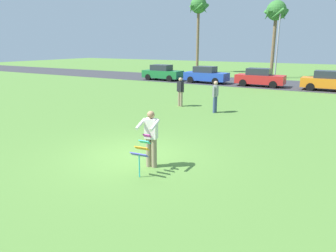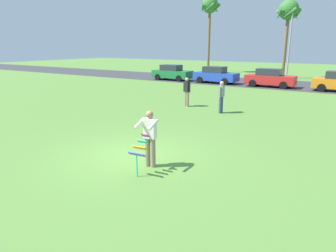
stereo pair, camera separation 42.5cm
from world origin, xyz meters
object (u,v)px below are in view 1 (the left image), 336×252
kite_held (142,150)px  parked_car_orange (329,81)px  person_walker_far (180,91)px  parked_car_blue (206,75)px  streetlight_pole (278,41)px  palm_tree_right_near (276,14)px  person_walker_near (215,96)px  palm_tree_left_near (199,9)px  parked_car_red (260,78)px  person_kite_flyer (151,137)px  parked_car_green (162,73)px

kite_held → parked_car_orange: (3.56, 21.28, 0.01)m
person_walker_far → parked_car_blue: bearing=105.9°
kite_held → streetlight_pole: (-2.12, 28.91, 3.23)m
parked_car_blue → parked_car_orange: bearing=-0.0°
parked_car_blue → palm_tree_right_near: size_ratio=0.51×
palm_tree_right_near → person_walker_near: palm_tree_right_near is taller
parked_car_blue → palm_tree_left_near: (-5.87, 10.69, 7.38)m
parked_car_red → palm_tree_left_near: 17.06m
person_kite_flyer → parked_car_green: 23.90m
parked_car_green → parked_car_red: same height
parked_car_green → parked_car_blue: same height
parked_car_orange → person_walker_near: (-4.89, -12.38, 0.16)m
parked_car_orange → palm_tree_right_near: 12.02m
parked_car_blue → parked_car_red: same height
person_kite_flyer → parked_car_red: bearing=95.2°
parked_car_green → palm_tree_left_near: (-0.90, 10.69, 7.38)m
person_kite_flyer → person_walker_far: (-3.70, 8.90, -0.02)m
palm_tree_left_near → person_walker_near: bearing=-63.1°
kite_held → parked_car_green: parked_car_green is taller
parked_car_green → parked_car_blue: (4.97, 0.00, 0.00)m
kite_held → parked_car_red: 21.37m
parked_car_green → parked_car_red: bearing=-0.0°
parked_car_green → parked_car_blue: size_ratio=0.99×
kite_held → parked_car_blue: size_ratio=0.27×
person_kite_flyer → palm_tree_right_near: size_ratio=0.21×
parked_car_blue → parked_car_orange: 10.71m
parked_car_orange → palm_tree_right_near: (-6.27, 8.25, 6.09)m
kite_held → palm_tree_right_near: size_ratio=0.14×
palm_tree_left_near → person_walker_near: 26.85m
person_kite_flyer → parked_car_green: bearing=120.2°
palm_tree_right_near → person_walker_far: palm_tree_right_near is taller
streetlight_pole → person_walker_near: 20.26m
kite_held → person_walker_near: 9.01m
person_walker_near → parked_car_blue: bearing=115.2°
parked_car_orange → person_walker_far: size_ratio=2.43×
parked_car_red → streetlight_pole: streetlight_pole is taller
parked_car_green → palm_tree_right_near: 13.92m
parked_car_blue → person_walker_near: person_walker_near is taller
palm_tree_left_near → person_walker_far: palm_tree_left_near is taller
palm_tree_right_near → streetlight_pole: (0.59, -0.62, -2.86)m
parked_car_red → parked_car_blue: bearing=180.0°
palm_tree_left_near → person_walker_near: palm_tree_left_near is taller
parked_car_red → parked_car_orange: size_ratio=1.00×
parked_car_orange → streetlight_pole: 10.04m
palm_tree_left_near → person_walker_far: bearing=-67.7°
parked_car_blue → palm_tree_left_near: size_ratio=0.44×
kite_held → streetlight_pole: 29.17m
parked_car_blue → parked_car_red: size_ratio=1.01×
parked_car_blue → person_kite_flyer: bearing=-71.2°
kite_held → palm_tree_left_near: palm_tree_left_near is taller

